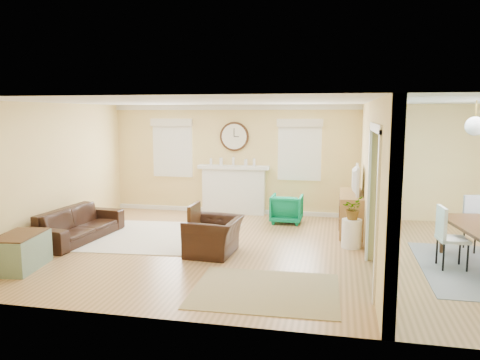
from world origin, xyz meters
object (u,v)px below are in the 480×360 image
at_px(eames_chair, 214,236).
at_px(credenza, 352,213).
at_px(green_chair, 287,209).
at_px(sofa, 78,224).

height_order(eames_chair, credenza, credenza).
bearing_deg(green_chair, sofa, 32.02).
bearing_deg(sofa, eames_chair, -92.81).
bearing_deg(credenza, eames_chair, -139.01).
bearing_deg(credenza, sofa, -161.94).
bearing_deg(eames_chair, green_chair, 162.93).
height_order(green_chair, credenza, credenza).
distance_m(sofa, eames_chair, 2.81).
bearing_deg(eames_chair, credenza, 134.25).
relative_size(eames_chair, credenza, 0.64).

